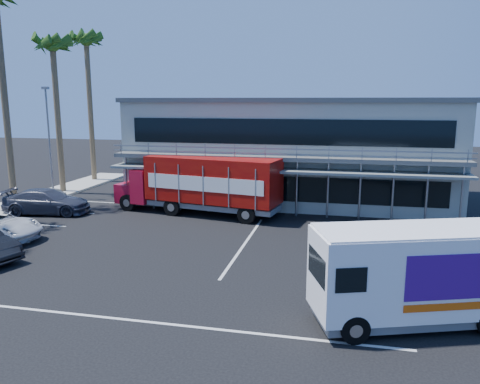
# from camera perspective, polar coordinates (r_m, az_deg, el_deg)

# --- Properties ---
(ground) EXTENTS (120.00, 120.00, 0.00)m
(ground) POSITION_cam_1_polar(r_m,az_deg,el_deg) (21.57, -6.35, -8.30)
(ground) COLOR black
(ground) RESTS_ON ground
(building) EXTENTS (22.40, 12.00, 7.30)m
(building) POSITION_cam_1_polar(r_m,az_deg,el_deg) (34.54, 6.32, 5.26)
(building) COLOR #A2A799
(building) RESTS_ON ground
(palm_e) EXTENTS (2.80, 2.80, 12.25)m
(palm_e) POSITION_cam_1_polar(r_m,az_deg,el_deg) (38.81, -21.83, 15.43)
(palm_e) COLOR brown
(palm_e) RESTS_ON ground
(palm_f) EXTENTS (2.80, 2.80, 13.25)m
(palm_f) POSITION_cam_1_polar(r_m,az_deg,el_deg) (43.77, -18.20, 16.27)
(palm_f) COLOR brown
(palm_f) RESTS_ON ground
(light_pole_far) EXTENTS (0.50, 0.25, 8.09)m
(light_pole_far) POSITION_cam_1_polar(r_m,az_deg,el_deg) (36.82, -22.24, 6.19)
(light_pole_far) COLOR gray
(light_pole_far) RESTS_ON ground
(red_truck) EXTENTS (11.21, 4.47, 3.68)m
(red_truck) POSITION_cam_1_polar(r_m,az_deg,el_deg) (29.61, -4.63, 1.13)
(red_truck) COLOR #AB0D25
(red_truck) RESTS_ON ground
(white_van) EXTENTS (6.94, 4.28, 3.21)m
(white_van) POSITION_cam_1_polar(r_m,az_deg,el_deg) (16.15, 20.68, -9.34)
(white_van) COLOR white
(white_van) RESTS_ON ground
(parked_car_d) EXTENTS (5.69, 3.02, 1.57)m
(parked_car_d) POSITION_cam_1_polar(r_m,az_deg,el_deg) (32.29, -22.48, -1.09)
(parked_car_d) COLOR #333544
(parked_car_d) RESTS_ON ground
(parked_car_e) EXTENTS (4.08, 2.21, 1.32)m
(parked_car_e) POSITION_cam_1_polar(r_m,az_deg,el_deg) (34.24, -21.88, -0.60)
(parked_car_e) COLOR slate
(parked_car_e) RESTS_ON ground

